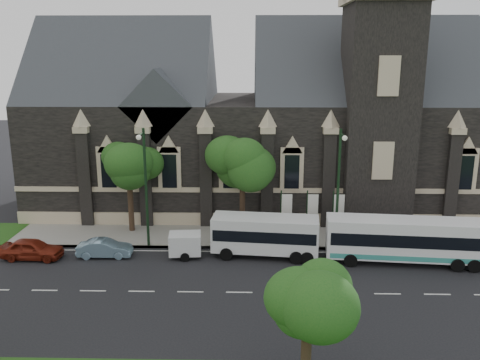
{
  "coord_description": "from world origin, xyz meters",
  "views": [
    {
      "loc": [
        3.66,
        -28.03,
        14.19
      ],
      "look_at": [
        2.91,
        6.0,
        5.56
      ],
      "focal_mm": 37.64,
      "sensor_mm": 36.0,
      "label": 1
    }
  ],
  "objects_px": {
    "tree_walk_right": "(245,162)",
    "box_trailer": "(185,244)",
    "banner_flag_left": "(285,211)",
    "shuttle_bus": "(265,234)",
    "street_lamp_near": "(339,183)",
    "banner_flag_center": "(311,211)",
    "tree_park_east": "(312,295)",
    "tree_walk_left": "(132,163)",
    "street_lamp_mid": "(145,182)",
    "tour_coach": "(406,239)",
    "banner_flag_right": "(337,211)",
    "car_far_red": "(32,249)",
    "sedan": "(105,248)"
  },
  "relations": [
    {
      "from": "tree_park_east",
      "to": "tree_walk_right",
      "type": "bearing_deg",
      "value": 98.42
    },
    {
      "from": "shuttle_bus",
      "to": "box_trailer",
      "type": "relative_size",
      "value": 2.33
    },
    {
      "from": "tree_walk_right",
      "to": "sedan",
      "type": "bearing_deg",
      "value": -151.69
    },
    {
      "from": "tree_walk_right",
      "to": "car_far_red",
      "type": "relative_size",
      "value": 1.81
    },
    {
      "from": "street_lamp_near",
      "to": "shuttle_bus",
      "type": "height_order",
      "value": "street_lamp_near"
    },
    {
      "from": "tree_park_east",
      "to": "box_trailer",
      "type": "relative_size",
      "value": 1.89
    },
    {
      "from": "tree_park_east",
      "to": "tree_walk_left",
      "type": "distance_m",
      "value": 23.36
    },
    {
      "from": "shuttle_bus",
      "to": "street_lamp_near",
      "type": "bearing_deg",
      "value": 19.94
    },
    {
      "from": "tree_walk_right",
      "to": "banner_flag_center",
      "type": "bearing_deg",
      "value": -18.64
    },
    {
      "from": "banner_flag_left",
      "to": "box_trailer",
      "type": "height_order",
      "value": "banner_flag_left"
    },
    {
      "from": "banner_flag_left",
      "to": "banner_flag_right",
      "type": "relative_size",
      "value": 1.0
    },
    {
      "from": "tree_walk_right",
      "to": "tree_walk_left",
      "type": "bearing_deg",
      "value": -179.94
    },
    {
      "from": "banner_flag_right",
      "to": "street_lamp_mid",
      "type": "bearing_deg",
      "value": -172.4
    },
    {
      "from": "street_lamp_mid",
      "to": "tour_coach",
      "type": "distance_m",
      "value": 18.83
    },
    {
      "from": "street_lamp_mid",
      "to": "tour_coach",
      "type": "relative_size",
      "value": 0.82
    },
    {
      "from": "banner_flag_left",
      "to": "banner_flag_center",
      "type": "height_order",
      "value": "same"
    },
    {
      "from": "tree_park_east",
      "to": "banner_flag_center",
      "type": "xyz_separation_m",
      "value": [
        2.11,
        18.32,
        -2.24
      ]
    },
    {
      "from": "sedan",
      "to": "banner_flag_left",
      "type": "bearing_deg",
      "value": -76.09
    },
    {
      "from": "tree_walk_right",
      "to": "box_trailer",
      "type": "height_order",
      "value": "tree_walk_right"
    },
    {
      "from": "tree_walk_left",
      "to": "box_trailer",
      "type": "xyz_separation_m",
      "value": [
        4.8,
        -5.24,
        -4.75
      ]
    },
    {
      "from": "banner_flag_left",
      "to": "banner_flag_right",
      "type": "distance_m",
      "value": 4.0
    },
    {
      "from": "tree_walk_right",
      "to": "shuttle_bus",
      "type": "height_order",
      "value": "tree_walk_right"
    },
    {
      "from": "banner_flag_right",
      "to": "car_far_red",
      "type": "relative_size",
      "value": 0.93
    },
    {
      "from": "shuttle_bus",
      "to": "sedan",
      "type": "height_order",
      "value": "shuttle_bus"
    },
    {
      "from": "box_trailer",
      "to": "car_far_red",
      "type": "distance_m",
      "value": 10.82
    },
    {
      "from": "banner_flag_left",
      "to": "banner_flag_right",
      "type": "bearing_deg",
      "value": 0.0
    },
    {
      "from": "banner_flag_left",
      "to": "sedan",
      "type": "distance_m",
      "value": 13.65
    },
    {
      "from": "tree_walk_right",
      "to": "banner_flag_center",
      "type": "distance_m",
      "value": 6.36
    },
    {
      "from": "banner_flag_center",
      "to": "banner_flag_right",
      "type": "height_order",
      "value": "same"
    },
    {
      "from": "tree_walk_left",
      "to": "street_lamp_mid",
      "type": "distance_m",
      "value": 4.08
    },
    {
      "from": "tree_park_east",
      "to": "box_trailer",
      "type": "xyz_separation_m",
      "value": [
        -7.17,
        14.78,
        -3.63
      ]
    },
    {
      "from": "tree_park_east",
      "to": "tour_coach",
      "type": "xyz_separation_m",
      "value": [
        8.2,
        14.07,
        -2.9
      ]
    },
    {
      "from": "street_lamp_mid",
      "to": "car_far_red",
      "type": "bearing_deg",
      "value": -164.13
    },
    {
      "from": "shuttle_bus",
      "to": "car_far_red",
      "type": "height_order",
      "value": "shuttle_bus"
    },
    {
      "from": "tree_park_east",
      "to": "street_lamp_near",
      "type": "relative_size",
      "value": 0.7
    },
    {
      "from": "banner_flag_right",
      "to": "sedan",
      "type": "height_order",
      "value": "banner_flag_right"
    },
    {
      "from": "tree_walk_left",
      "to": "shuttle_bus",
      "type": "relative_size",
      "value": 0.99
    },
    {
      "from": "banner_flag_left",
      "to": "tree_walk_left",
      "type": "bearing_deg",
      "value": 171.98
    },
    {
      "from": "street_lamp_mid",
      "to": "shuttle_bus",
      "type": "distance_m",
      "value": 9.47
    },
    {
      "from": "banner_flag_right",
      "to": "tour_coach",
      "type": "bearing_deg",
      "value": -46.14
    },
    {
      "from": "tree_walk_left",
      "to": "car_far_red",
      "type": "bearing_deg",
      "value": -135.83
    },
    {
      "from": "street_lamp_near",
      "to": "shuttle_bus",
      "type": "bearing_deg",
      "value": -166.17
    },
    {
      "from": "banner_flag_left",
      "to": "shuttle_bus",
      "type": "distance_m",
      "value": 3.63
    },
    {
      "from": "street_lamp_near",
      "to": "banner_flag_right",
      "type": "xyz_separation_m",
      "value": [
        0.29,
        1.91,
        -2.73
      ]
    },
    {
      "from": "banner_flag_center",
      "to": "sedan",
      "type": "xyz_separation_m",
      "value": [
        -15.04,
        -3.66,
        -1.75
      ]
    },
    {
      "from": "street_lamp_near",
      "to": "street_lamp_mid",
      "type": "bearing_deg",
      "value": 180.0
    },
    {
      "from": "street_lamp_mid",
      "to": "street_lamp_near",
      "type": "bearing_deg",
      "value": 0.0
    },
    {
      "from": "banner_flag_center",
      "to": "tree_park_east",
      "type": "bearing_deg",
      "value": -96.57
    },
    {
      "from": "banner_flag_center",
      "to": "tree_walk_right",
      "type": "bearing_deg",
      "value": 161.36
    },
    {
      "from": "tree_walk_right",
      "to": "street_lamp_mid",
      "type": "relative_size",
      "value": 0.87
    }
  ]
}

